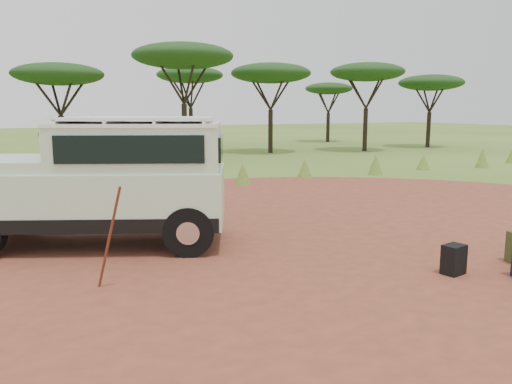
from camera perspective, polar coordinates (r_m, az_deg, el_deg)
name	(u,v)px	position (r m, az deg, el deg)	size (l,w,h in m)	color
ground	(288,260)	(8.99, 3.64, -7.74)	(140.00, 140.00, 0.00)	#4C7028
dirt_clearing	(288,260)	(8.99, 3.64, -7.72)	(23.00, 23.00, 0.01)	brown
grass_fringe	(160,178)	(16.85, -10.87, 1.62)	(36.60, 1.60, 0.90)	#4C7028
acacia_treeline	(111,66)	(27.80, -16.22, 13.69)	(46.70, 13.20, 6.26)	black
safari_vehicle	(105,184)	(10.17, -16.91, 0.87)	(5.48, 3.91, 2.50)	silver
walking_staff	(109,238)	(7.62, -16.43, -5.11)	(0.04, 0.04, 1.65)	maroon
backpack_black	(454,260)	(8.76, 21.66, -7.20)	(0.36, 0.27, 0.49)	black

